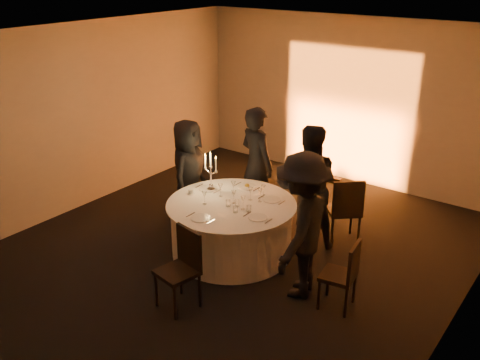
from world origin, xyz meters
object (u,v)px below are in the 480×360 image
Objects in this scene: chair_left at (189,181)px; chair_back_right at (345,207)px; chair_front at (182,264)px; guest_right at (302,226)px; candelabra at (211,177)px; guest_back_right at (308,187)px; guest_back_left at (256,165)px; chair_back_left at (263,182)px; coffee_cup at (191,192)px; banquet_table at (232,228)px; guest_left at (188,172)px; chair_right at (344,272)px.

chair_back_right is at bearing -106.56° from chair_left.
guest_right reaches higher than chair_front.
guest_back_right is at bearing 27.27° from candelabra.
chair_back_right is 0.56× the size of guest_back_left.
chair_back_left is 2.84m from chair_front.
chair_left is 0.98× the size of chair_front.
coffee_cup is at bearing 97.34° from chair_back_left.
banquet_table is at bearing -114.32° from guest_right.
coffee_cup is at bearing -6.65° from guest_back_right.
guest_right reaches higher than guest_back_left.
guest_back_left is 1.00× the size of guest_right.
candelabra is at bearing 63.96° from coffee_cup.
candelabra reaches higher than chair_back_right.
guest_back_right is at bearing 49.48° from banquet_table.
chair_front is at bearing 120.26° from chair_back_left.
guest_left is (-1.12, 0.38, 0.46)m from banquet_table.
chair_front reaches higher than chair_right.
guest_back_left is at bearing 107.54° from banquet_table.
candelabra is at bearing -146.57° from chair_left.
banquet_table is 1.75× the size of chair_back_right.
coffee_cup is (-1.93, 0.19, -0.12)m from guest_right.
guest_left is (-2.98, 0.64, 0.35)m from chair_right.
chair_front is at bearing -52.82° from coffee_cup.
guest_back_left is (-0.35, 1.11, 0.54)m from banquet_table.
chair_back_right is 0.65m from guest_back_right.
guest_back_right is at bearing 88.88° from chair_front.
chair_left is at bearing 54.93° from chair_back_left.
chair_right is 2.63m from guest_back_left.
banquet_table is 1.66m from chair_back_right.
guest_right reaches higher than chair_back_left.
chair_back_right is at bearing -162.81° from chair_right.
guest_right reaches higher than guest_left.
guest_left is 0.91× the size of guest_back_left.
chair_right is 0.48× the size of guest_back_left.
chair_back_left is 0.53× the size of guest_left.
banquet_table is 1.36m from chair_front.
guest_left is at bearing 60.97° from guest_back_left.
guest_back_right is 16.51× the size of coffee_cup.
guest_left is (-1.39, 1.70, 0.29)m from chair_front.
chair_left is 2.58m from chair_back_right.
chair_back_left is 2.45m from guest_right.
chair_back_right is at bearing 177.40° from guest_back_right.
chair_back_left reaches higher than banquet_table.
guest_back_left reaches higher than chair_back_left.
chair_left is 2.83m from guest_right.
guest_back_right is 0.98× the size of guest_right.
chair_left is 0.52× the size of guest_right.
chair_back_right is at bearing 30.31° from candelabra.
chair_back_left is 0.86× the size of chair_back_right.
chair_right is at bearing -134.09° from chair_left.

